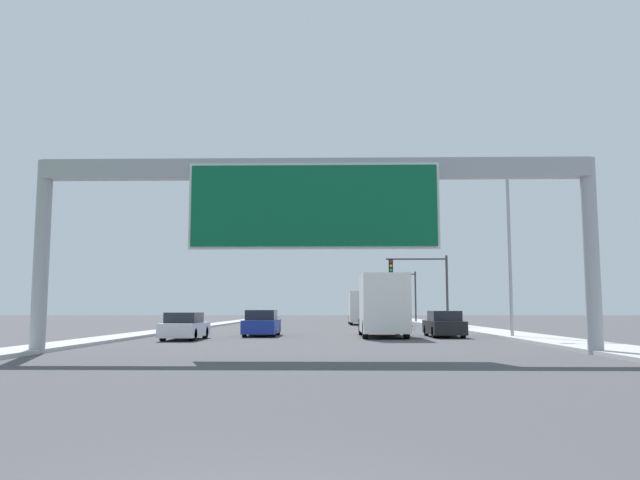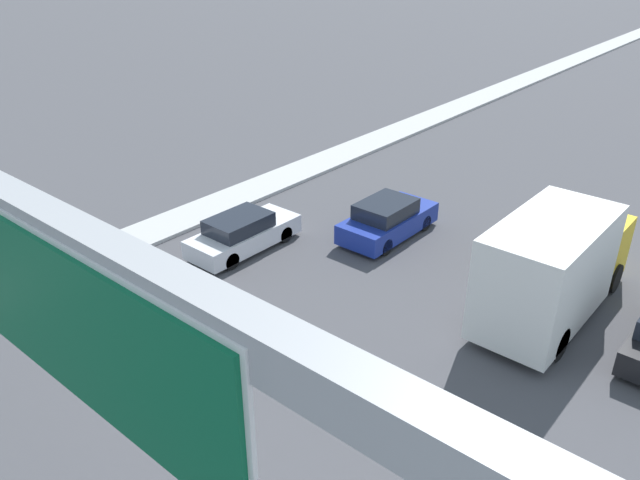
{
  "view_description": "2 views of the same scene",
  "coord_description": "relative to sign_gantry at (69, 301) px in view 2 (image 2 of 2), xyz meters",
  "views": [
    {
      "loc": [
        0.67,
        -4.43,
        1.6
      ],
      "look_at": [
        0.0,
        28.72,
        5.26
      ],
      "focal_mm": 35.0,
      "sensor_mm": 36.0,
      "label": 1
    },
    {
      "loc": [
        8.74,
        13.97,
        11.06
      ],
      "look_at": [
        -1.92,
        26.5,
        2.65
      ],
      "focal_mm": 35.0,
      "sensor_mm": 36.0,
      "label": 2
    }
  ],
  "objects": [
    {
      "name": "truck_box_secondary",
      "position": [
        3.5,
        13.26,
        -3.76
      ],
      "size": [
        2.48,
        7.12,
        3.47
      ],
      "color": "yellow",
      "rests_on": "ground"
    },
    {
      "name": "sign_gantry",
      "position": [
        0.0,
        0.0,
        0.0
      ],
      "size": [
        20.45,
        0.73,
        7.05
      ],
      "color": "#9EA0A5",
      "rests_on": "ground"
    },
    {
      "name": "car_far_center",
      "position": [
        -7.0,
        10.12,
        -4.85
      ],
      "size": [
        1.76,
        4.5,
        1.41
      ],
      "color": "silver",
      "rests_on": "ground"
    },
    {
      "name": "car_mid_center",
      "position": [
        -3.5,
        14.54,
        -4.8
      ],
      "size": [
        1.89,
        4.39,
        1.52
      ],
      "color": "navy",
      "rests_on": "ground"
    },
    {
      "name": "median_strip_left",
      "position": [
        -10.75,
        42.11,
        -5.44
      ],
      "size": [
        2.0,
        120.0,
        0.15
      ],
      "color": "#B4B4B4",
      "rests_on": "ground"
    }
  ]
}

